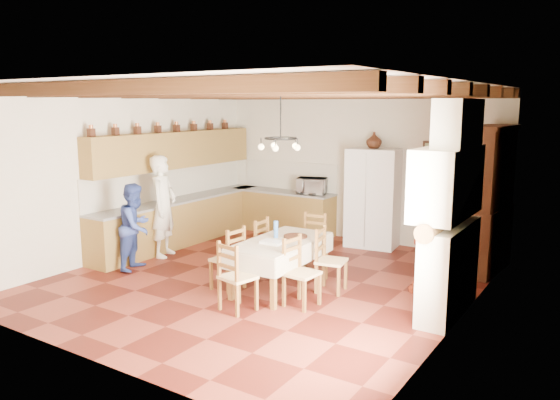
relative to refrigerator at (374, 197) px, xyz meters
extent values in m
cube|color=#46140D|center=(-0.55, -2.95, -0.96)|extent=(6.00, 6.50, 0.02)
cube|color=white|center=(-0.55, -2.95, 2.06)|extent=(6.00, 6.50, 0.02)
cube|color=beige|center=(-0.55, 0.31, 0.55)|extent=(6.00, 0.02, 3.00)
cube|color=beige|center=(-0.55, -6.21, 0.55)|extent=(6.00, 0.02, 3.00)
cube|color=beige|center=(-3.56, -2.95, 0.55)|extent=(0.02, 6.50, 3.00)
cube|color=beige|center=(2.46, -2.95, 0.55)|extent=(0.02, 6.50, 3.00)
cube|color=brown|center=(-3.25, -1.90, -0.52)|extent=(0.60, 4.30, 0.86)
cube|color=brown|center=(-2.10, 0.00, -0.52)|extent=(2.30, 0.60, 0.86)
cube|color=slate|center=(-3.25, -1.90, -0.07)|extent=(0.62, 4.30, 0.04)
cube|color=slate|center=(-2.10, 0.00, -0.07)|extent=(2.34, 0.62, 0.04)
cube|color=beige|center=(-3.54, -1.90, 0.25)|extent=(0.03, 4.30, 0.60)
cube|color=beige|center=(-2.10, 0.29, 0.25)|extent=(2.30, 0.03, 0.60)
cube|color=brown|center=(-3.38, -1.90, 0.90)|extent=(0.35, 4.20, 0.70)
cube|color=#322118|center=(1.00, 0.28, 0.90)|extent=(0.34, 0.03, 0.42)
cube|color=white|center=(0.00, 0.00, 0.00)|extent=(1.04, 0.89, 1.90)
cube|color=beige|center=(-0.12, -3.14, -0.23)|extent=(0.92, 1.73, 0.05)
cube|color=brown|center=(-0.45, -3.91, -0.60)|extent=(0.07, 0.07, 0.71)
cube|color=brown|center=(0.25, -3.89, -0.60)|extent=(0.07, 0.07, 0.71)
cube|color=brown|center=(-0.50, -2.39, -0.60)|extent=(0.07, 0.07, 0.71)
cube|color=brown|center=(0.21, -2.37, -0.60)|extent=(0.07, 0.07, 0.71)
torus|color=black|center=(-0.12, -3.14, 1.30)|extent=(0.47, 0.47, 0.03)
imported|color=white|center=(-2.88, -2.76, -0.03)|extent=(0.65, 0.79, 1.84)
imported|color=#33489B|center=(-2.70, -3.60, -0.22)|extent=(0.73, 0.84, 1.45)
imported|color=#C04321|center=(1.71, -2.05, -0.15)|extent=(0.51, 0.98, 1.60)
imported|color=silver|center=(-1.38, 0.00, 0.11)|extent=(0.70, 0.58, 0.33)
imported|color=#39190F|center=(-0.03, 0.00, 1.10)|extent=(0.33, 0.33, 0.31)
camera|label=1|loc=(4.13, -9.71, 1.78)|focal=35.00mm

